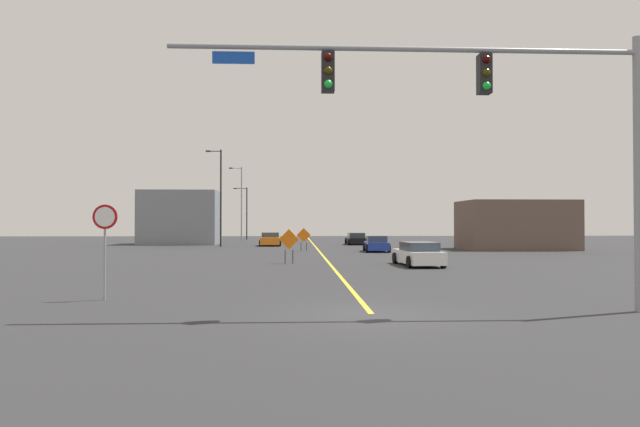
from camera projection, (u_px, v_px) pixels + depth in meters
The scene contains 15 objects.
ground at pixel (371, 314), 14.36m from camera, with size 160.43×160.43×0.00m, color #2D2D30.
road_centre_stripe at pixel (314, 244), 58.87m from camera, with size 0.16×89.13×0.01m.
traffic_signal_assembly at pixel (487, 102), 14.57m from camera, with size 12.62×0.44×7.41m.
stop_sign at pixel (105, 233), 16.93m from camera, with size 0.76×0.07×2.95m.
street_lamp_far_right at pixel (241, 201), 68.54m from camera, with size 1.65×0.24×9.30m.
street_lamp_mid_left at pixel (220, 194), 53.53m from camera, with size 1.54×0.24×9.48m.
street_lamp_far_left at pixel (246, 210), 75.75m from camera, with size 1.93×0.24×7.20m.
construction_sign_median_far at pixel (289, 241), 31.79m from camera, with size 1.16×0.33×2.01m.
construction_sign_right_shoulder at pixel (304, 236), 45.40m from camera, with size 1.17×0.15×1.92m.
car_orange_mid at pixel (270, 240), 55.70m from camera, with size 2.17×4.29×1.35m.
car_blue_distant at pixel (376, 244), 44.52m from camera, with size 2.09×3.94×1.30m.
car_white_far at pixel (418, 254), 30.23m from camera, with size 2.23×4.66×1.31m.
car_black_passing at pixel (356, 239), 58.45m from camera, with size 2.08×4.23×1.27m.
roadside_building_east at pixel (515, 225), 48.38m from camera, with size 9.25×6.01×4.29m.
roadside_building_west at pixel (180, 218), 59.83m from camera, with size 8.24×5.52×5.80m.
Camera 1 is at (-2.01, -14.32, 2.41)m, focal length 30.81 mm.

